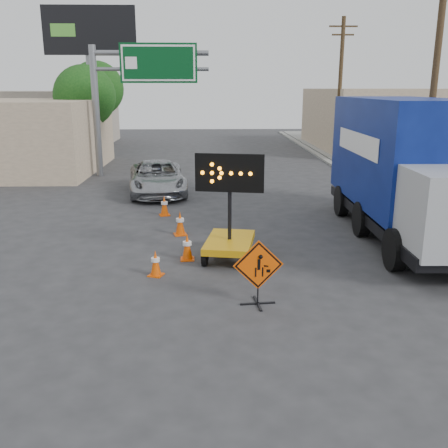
{
  "coord_description": "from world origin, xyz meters",
  "views": [
    {
      "loc": [
        -0.51,
        -9.28,
        4.66
      ],
      "look_at": [
        -0.15,
        2.82,
        1.35
      ],
      "focal_mm": 40.0,
      "sensor_mm": 36.0,
      "label": 1
    }
  ],
  "objects_px": {
    "arrow_board": "(230,236)",
    "pickup_truck": "(157,178)",
    "construction_sign": "(258,271)",
    "box_truck": "(406,176)"
  },
  "relations": [
    {
      "from": "construction_sign",
      "to": "box_truck",
      "type": "relative_size",
      "value": 0.16
    },
    {
      "from": "construction_sign",
      "to": "box_truck",
      "type": "distance_m",
      "value": 7.38
    },
    {
      "from": "construction_sign",
      "to": "box_truck",
      "type": "xyz_separation_m",
      "value": [
        5.15,
        5.16,
        1.18
      ]
    },
    {
      "from": "construction_sign",
      "to": "arrow_board",
      "type": "relative_size",
      "value": 0.5
    },
    {
      "from": "pickup_truck",
      "to": "construction_sign",
      "type": "bearing_deg",
      "value": -82.23
    },
    {
      "from": "arrow_board",
      "to": "pickup_truck",
      "type": "height_order",
      "value": "arrow_board"
    },
    {
      "from": "pickup_truck",
      "to": "box_truck",
      "type": "relative_size",
      "value": 0.57
    },
    {
      "from": "construction_sign",
      "to": "pickup_truck",
      "type": "height_order",
      "value": "construction_sign"
    },
    {
      "from": "construction_sign",
      "to": "pickup_truck",
      "type": "distance_m",
      "value": 12.64
    },
    {
      "from": "construction_sign",
      "to": "box_truck",
      "type": "bearing_deg",
      "value": 39.09
    }
  ]
}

